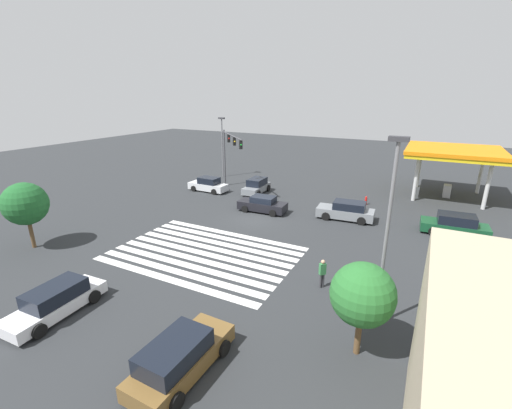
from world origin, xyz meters
The scene contains 17 objects.
ground_plane centered at (0.00, 0.00, 0.00)m, with size 119.06×119.06×0.00m, color #2B2D30.
crosswalk_markings centered at (0.00, -7.84, 0.00)m, with size 12.38×8.20×0.01m.
traffic_signal_mast centered at (-6.60, 6.60, 4.92)m, with size 5.51×5.51×6.57m.
car_0 centered at (-2.60, -16.77, 0.72)m, with size 2.14×4.94×1.52m.
car_1 centered at (7.12, 3.41, 0.77)m, with size 4.95×2.37×1.62m.
car_2 centered at (-3.64, 7.27, 0.77)m, with size 2.03×4.17×1.63m.
car_3 centered at (15.43, 3.91, 0.77)m, with size 4.87×2.33×1.63m.
car_4 centered at (5.38, -17.01, 0.78)m, with size 2.19×4.86×1.64m.
car_5 centered at (-8.81, 5.42, 0.73)m, with size 4.54×2.00×1.60m.
car_6 centered at (-0.28, 1.89, 0.70)m, with size 4.55×2.10×1.50m.
gas_station_canopy centered at (15.08, 15.19, 4.65)m, with size 8.94×8.94×5.17m.
pedestrian centered at (8.47, -8.35, 0.97)m, with size 0.41×0.41×1.73m.
street_light_pole_a centered at (-11.15, 12.21, 4.61)m, with size 0.80×0.36×7.64m.
street_light_pole_b centered at (11.74, -10.40, 5.27)m, with size 0.80×0.36×8.92m.
tree_corner_a centered at (-11.49, -12.57, 3.27)m, with size 2.97×2.97×4.77m.
tree_corner_b centered at (11.32, -12.70, 2.85)m, with size 2.64×2.64×4.18m.
fire_hydrant centered at (7.92, 8.45, 0.43)m, with size 0.22×0.22×0.86m.
Camera 1 is at (12.94, -25.27, 10.56)m, focal length 24.00 mm.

